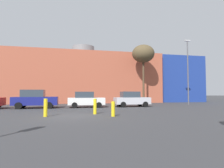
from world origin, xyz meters
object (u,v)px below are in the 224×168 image
(bollard_yellow_1, at_px, (95,106))
(street_lamp, at_px, (188,68))
(parked_car_2, at_px, (86,100))
(bollard_yellow_2, at_px, (46,108))
(bare_tree_0, at_px, (143,54))
(bollard_yellow_0, at_px, (113,109))
(parked_car_3, at_px, (131,99))
(parked_car_1, at_px, (35,99))

(bollard_yellow_1, height_order, street_lamp, street_lamp)
(parked_car_2, distance_m, bollard_yellow_2, 8.33)
(bare_tree_0, xyz_separation_m, bollard_yellow_0, (-7.64, -13.76, -6.80))
(bare_tree_0, bearing_deg, bollard_yellow_0, -119.05)
(bare_tree_0, bearing_deg, parked_car_3, -124.26)
(bollard_yellow_0, bearing_deg, street_lamp, 39.53)
(bollard_yellow_1, relative_size, street_lamp, 0.13)
(bollard_yellow_0, height_order, bollard_yellow_1, bollard_yellow_1)
(parked_car_3, xyz_separation_m, bollard_yellow_0, (-4.06, -8.50, -0.36))
(bollard_yellow_1, height_order, bollard_yellow_2, bollard_yellow_2)
(bare_tree_0, distance_m, bollard_yellow_2, 18.89)
(parked_car_2, relative_size, bare_tree_0, 0.45)
(bollard_yellow_0, distance_m, street_lamp, 17.22)
(bollard_yellow_0, bearing_deg, bare_tree_0, 60.95)
(parked_car_1, distance_m, bollard_yellow_1, 8.68)
(parked_car_2, bearing_deg, bollard_yellow_1, -88.62)
(bollard_yellow_0, bearing_deg, bollard_yellow_1, 120.72)
(parked_car_3, height_order, bollard_yellow_0, parked_car_3)
(parked_car_1, relative_size, bollard_yellow_2, 3.69)
(parked_car_1, height_order, bollard_yellow_1, parked_car_1)
(parked_car_2, relative_size, bollard_yellow_2, 3.32)
(parked_car_1, distance_m, bare_tree_0, 16.24)
(parked_car_3, distance_m, bollard_yellow_2, 11.41)
(parked_car_1, relative_size, parked_car_2, 1.11)
(bare_tree_0, relative_size, bollard_yellow_0, 8.71)
(bollard_yellow_1, distance_m, street_lamp, 17.02)
(street_lamp, bearing_deg, bollard_yellow_0, -140.47)
(bollard_yellow_0, relative_size, bollard_yellow_2, 0.84)
(parked_car_3, xyz_separation_m, bollard_yellow_2, (-8.43, -7.68, -0.27))
(parked_car_2, xyz_separation_m, parked_car_3, (5.22, 0.00, 0.01))
(bollard_yellow_1, bearing_deg, parked_car_1, 128.09)
(bollard_yellow_2, bearing_deg, parked_car_3, 42.36)
(parked_car_3, distance_m, bollard_yellow_1, 8.50)
(parked_car_2, relative_size, bollard_yellow_0, 3.95)
(bollard_yellow_0, bearing_deg, bollard_yellow_2, 169.42)
(parked_car_2, distance_m, parked_car_3, 5.22)
(parked_car_1, distance_m, parked_car_3, 10.41)
(parked_car_1, xyz_separation_m, street_lamp, (19.17, 2.08, 4.02))
(parked_car_3, bearing_deg, bare_tree_0, 55.74)
(parked_car_2, bearing_deg, parked_car_1, 180.00)
(parked_car_2, xyz_separation_m, bollard_yellow_1, (0.16, -6.82, -0.28))
(parked_car_3, relative_size, bollard_yellow_1, 3.53)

